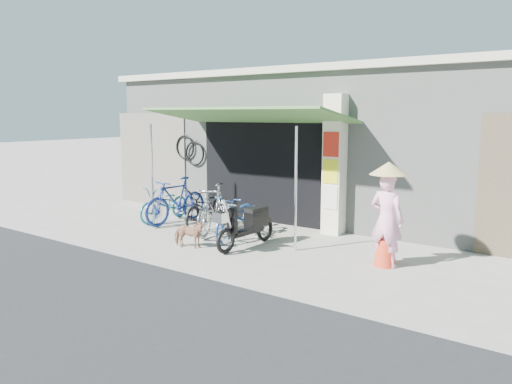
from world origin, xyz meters
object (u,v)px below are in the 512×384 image
Objects in this scene: bike_silver at (214,209)px; nun at (387,215)px; bike_teal at (165,204)px; bike_blue at (176,201)px; bike_black at (206,208)px; moped at (247,225)px; street_dog at (189,234)px; bike_navy at (240,216)px.

bike_silver is 3.94m from nun.
bike_blue is at bearing -7.37° from bike_teal.
moped is at bearing -37.64° from bike_black.
bike_silver is at bearing 3.27° from nun.
street_dog is at bearing -36.30° from bike_teal.
bike_black is at bearing -0.56° from nun.
nun reaches higher than bike_black.
nun is (3.22, -0.12, 0.42)m from bike_navy.
nun is at bearing -5.82° from bike_teal.
bike_teal is at bearing 169.13° from moped.
street_dog is (0.39, -1.22, -0.26)m from bike_silver.
bike_teal is 0.90× the size of bike_silver.
bike_black is 1.05× the size of moped.
bike_black is 1.78m from street_dog.
bike_blue is at bearing 31.86° from street_dog.
moped reaches higher than bike_teal.
moped is at bearing -67.92° from street_dog.
bike_teal is 3.16m from moped.
bike_navy is at bearing -1.16° from bike_blue.
bike_silver is 2.69× the size of street_dog.
bike_blue reaches higher than moped.
street_dog is at bearing 22.31° from nun.
nun is (5.32, -0.34, 0.34)m from bike_blue.
bike_black is 0.60m from bike_silver.
nun is (2.67, 0.37, 0.45)m from moped.
bike_blue is (0.42, -0.04, 0.12)m from bike_teal.
bike_black is 1.93m from moped.
bike_navy is 3.25m from nun.
street_dog is (0.89, -1.53, -0.18)m from bike_black.
nun is at bearing -91.26° from street_dog.
bike_navy is (1.21, -0.30, -0.00)m from bike_black.
bike_silver reaches higher than bike_black.
nun reaches higher than street_dog.
bike_teal is 5.77m from nun.
bike_black is 1.00× the size of bike_navy.
moped is (2.65, -0.71, -0.11)m from bike_blue.
bike_blue is at bearing 170.89° from bike_black.
bike_navy is at bearing -33.34° from street_dog.
bike_navy reaches higher than bike_teal.
bike_navy is (2.10, -0.23, -0.08)m from bike_blue.
bike_teal is 0.90× the size of nun.
street_dog is 0.39× the size of moped.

